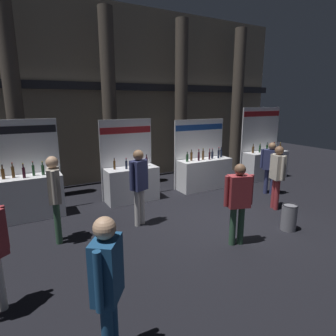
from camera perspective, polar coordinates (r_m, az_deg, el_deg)
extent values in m
plane|color=black|center=(7.07, 9.26, -10.06)|extent=(24.66, 24.66, 0.00)
cube|color=gray|center=(10.61, -6.55, 14.22)|extent=(12.33, 0.25, 5.94)
cube|color=#2D2D33|center=(10.34, -5.92, 15.90)|extent=(12.33, 0.20, 0.24)
cylinder|color=#51473D|center=(8.77, -28.62, 11.42)|extent=(0.45, 0.45, 5.47)
cylinder|color=#51473D|center=(9.20, -11.75, 12.74)|extent=(0.45, 0.45, 5.47)
cylinder|color=#51473D|center=(10.30, 2.66, 13.03)|extent=(0.45, 0.45, 5.47)
cylinder|color=#51473D|center=(11.88, 13.77, 12.70)|extent=(0.45, 0.45, 5.47)
cube|color=white|center=(7.61, -26.64, -5.43)|extent=(1.66, 0.60, 1.05)
cube|color=white|center=(7.77, -27.27, -0.05)|extent=(1.74, 0.04, 2.37)
cube|color=black|center=(7.61, -28.02, 6.81)|extent=(1.69, 0.01, 0.18)
cylinder|color=#472D14|center=(7.47, -30.31, -1.07)|extent=(0.07, 0.07, 0.23)
cylinder|color=#472D14|center=(7.43, -30.45, 0.13)|extent=(0.03, 0.03, 0.09)
cylinder|color=black|center=(7.42, -30.50, 0.52)|extent=(0.03, 0.03, 0.02)
cylinder|color=#472D14|center=(7.48, -28.77, -0.74)|extent=(0.07, 0.07, 0.27)
cylinder|color=#472D14|center=(7.44, -28.91, 0.54)|extent=(0.03, 0.03, 0.08)
cylinder|color=red|center=(7.43, -28.95, 0.90)|extent=(0.03, 0.03, 0.02)
cylinder|color=black|center=(7.35, -27.05, -0.85)|extent=(0.07, 0.07, 0.24)
cylinder|color=black|center=(7.31, -27.19, 0.40)|extent=(0.03, 0.03, 0.09)
cylinder|color=gold|center=(7.30, -27.23, 0.80)|extent=(0.03, 0.03, 0.02)
cylinder|color=#19381E|center=(7.46, -25.49, -0.47)|extent=(0.06, 0.06, 0.25)
cylinder|color=#19381E|center=(7.42, -25.61, 0.76)|extent=(0.03, 0.03, 0.08)
cylinder|color=red|center=(7.41, -25.65, 1.12)|extent=(0.03, 0.03, 0.02)
cylinder|color=#19381E|center=(7.45, -23.89, -0.37)|extent=(0.07, 0.07, 0.24)
cylinder|color=#19381E|center=(7.42, -24.01, 0.81)|extent=(0.03, 0.03, 0.08)
cylinder|color=gold|center=(7.41, -24.04, 1.16)|extent=(0.03, 0.03, 0.02)
cylinder|color=black|center=(7.44, -22.19, -0.15)|extent=(0.07, 0.07, 0.26)
cylinder|color=black|center=(7.41, -22.30, 1.14)|extent=(0.03, 0.03, 0.08)
cylinder|color=red|center=(7.40, -22.34, 1.51)|extent=(0.03, 0.03, 0.02)
cube|color=white|center=(8.09, -7.28, -3.32)|extent=(1.47, 0.60, 0.97)
cube|color=white|center=(8.24, -8.29, 1.72)|extent=(1.54, 0.04, 2.30)
cube|color=maroon|center=(8.09, -8.44, 7.55)|extent=(1.50, 0.01, 0.18)
cylinder|color=#472D14|center=(7.84, -10.74, 0.57)|extent=(0.06, 0.06, 0.24)
cylinder|color=#472D14|center=(7.81, -10.79, 1.65)|extent=(0.03, 0.03, 0.07)
cylinder|color=black|center=(7.80, -10.80, 1.95)|extent=(0.03, 0.03, 0.02)
cylinder|color=black|center=(7.85, -8.40, 0.62)|extent=(0.06, 0.06, 0.22)
cylinder|color=black|center=(7.82, -8.43, 1.65)|extent=(0.03, 0.03, 0.06)
cylinder|color=red|center=(7.81, -8.44, 1.94)|extent=(0.03, 0.03, 0.02)
cylinder|color=black|center=(7.95, -6.26, 1.04)|extent=(0.07, 0.07, 0.28)
cylinder|color=black|center=(7.91, -6.29, 2.26)|extent=(0.03, 0.03, 0.07)
cylinder|color=black|center=(7.91, -6.30, 2.56)|extent=(0.03, 0.03, 0.02)
cylinder|color=black|center=(8.12, -4.35, 1.23)|extent=(0.07, 0.07, 0.24)
cylinder|color=black|center=(8.09, -4.37, 2.34)|extent=(0.03, 0.03, 0.08)
cylinder|color=black|center=(8.08, -4.37, 2.68)|extent=(0.03, 0.03, 0.02)
cube|color=white|center=(9.24, 7.37, -1.21)|extent=(1.78, 0.60, 0.97)
cube|color=white|center=(9.38, 6.26, 2.95)|extent=(1.86, 0.04, 2.22)
cube|color=navy|center=(9.24, 6.47, 8.15)|extent=(1.81, 0.01, 0.18)
cylinder|color=#19381E|center=(8.71, 3.89, 2.02)|extent=(0.08, 0.08, 0.22)
cylinder|color=#19381E|center=(8.68, 3.90, 2.95)|extent=(0.03, 0.03, 0.06)
cylinder|color=black|center=(8.68, 3.91, 3.21)|extent=(0.03, 0.03, 0.02)
cylinder|color=#472D14|center=(8.87, 4.73, 2.34)|extent=(0.07, 0.07, 0.26)
cylinder|color=#472D14|center=(8.84, 4.75, 3.40)|extent=(0.03, 0.03, 0.07)
cylinder|color=black|center=(8.84, 4.76, 3.68)|extent=(0.03, 0.03, 0.02)
cylinder|color=black|center=(8.88, 6.21, 2.36)|extent=(0.06, 0.06, 0.27)
cylinder|color=black|center=(8.85, 6.24, 3.47)|extent=(0.03, 0.03, 0.08)
cylinder|color=red|center=(8.85, 6.25, 3.77)|extent=(0.03, 0.03, 0.02)
cylinder|color=#472D14|center=(9.04, 7.07, 2.54)|extent=(0.06, 0.06, 0.28)
cylinder|color=#472D14|center=(9.01, 7.11, 3.65)|extent=(0.03, 0.03, 0.08)
cylinder|color=gold|center=(9.01, 7.11, 3.94)|extent=(0.03, 0.03, 0.02)
cylinder|color=black|center=(9.11, 8.36, 2.46)|extent=(0.06, 0.06, 0.24)
cylinder|color=black|center=(9.08, 8.40, 3.47)|extent=(0.03, 0.03, 0.09)
cylinder|color=red|center=(9.08, 8.41, 3.79)|extent=(0.03, 0.03, 0.02)
cylinder|color=black|center=(9.30, 8.91, 2.60)|extent=(0.07, 0.07, 0.22)
cylinder|color=black|center=(9.28, 8.95, 3.53)|extent=(0.03, 0.03, 0.09)
cylinder|color=red|center=(9.27, 8.96, 3.85)|extent=(0.03, 0.03, 0.02)
cylinder|color=black|center=(9.35, 10.16, 2.76)|extent=(0.06, 0.06, 0.27)
cylinder|color=black|center=(9.32, 10.20, 3.81)|extent=(0.03, 0.03, 0.08)
cylinder|color=red|center=(9.31, 10.21, 4.09)|extent=(0.03, 0.03, 0.02)
cylinder|color=black|center=(9.56, 10.68, 2.92)|extent=(0.07, 0.07, 0.25)
cylinder|color=black|center=(9.53, 10.72, 3.85)|extent=(0.03, 0.03, 0.06)
cylinder|color=black|center=(9.53, 10.73, 4.09)|extent=(0.03, 0.03, 0.02)
cube|color=white|center=(10.98, 18.99, 0.56)|extent=(1.72, 0.60, 1.00)
cube|color=white|center=(11.07, 18.00, 4.88)|extent=(1.81, 0.04, 2.57)
cube|color=maroon|center=(10.97, 18.48, 10.33)|extent=(1.76, 0.01, 0.18)
cylinder|color=#472D14|center=(10.47, 16.76, 3.54)|extent=(0.08, 0.08, 0.23)
cylinder|color=#472D14|center=(10.44, 16.82, 4.37)|extent=(0.03, 0.03, 0.08)
cylinder|color=black|center=(10.44, 16.83, 4.62)|extent=(0.03, 0.03, 0.02)
cylinder|color=#19381E|center=(10.65, 18.01, 3.68)|extent=(0.06, 0.06, 0.25)
cylinder|color=#19381E|center=(10.63, 18.07, 4.52)|extent=(0.03, 0.03, 0.06)
cylinder|color=gold|center=(10.62, 18.09, 4.74)|extent=(0.03, 0.03, 0.02)
cylinder|color=#19381E|center=(10.88, 19.33, 3.75)|extent=(0.07, 0.07, 0.24)
cylinder|color=#19381E|center=(10.85, 19.39, 4.57)|extent=(0.03, 0.03, 0.07)
cylinder|color=black|center=(10.85, 19.41, 4.82)|extent=(0.03, 0.03, 0.02)
cylinder|color=#472D14|center=(11.06, 20.61, 3.83)|extent=(0.06, 0.06, 0.26)
cylinder|color=#472D14|center=(11.04, 20.68, 4.67)|extent=(0.03, 0.03, 0.07)
cylinder|color=red|center=(11.03, 20.69, 4.89)|extent=(0.03, 0.03, 0.02)
cylinder|color=#472D14|center=(11.30, 21.66, 3.83)|extent=(0.06, 0.06, 0.22)
cylinder|color=#472D14|center=(11.28, 21.72, 4.56)|extent=(0.03, 0.03, 0.08)
cylinder|color=gold|center=(11.27, 21.74, 4.80)|extent=(0.03, 0.03, 0.02)
cylinder|color=slate|center=(6.87, 23.19, -9.20)|extent=(0.33, 0.33, 0.56)
torus|color=black|center=(6.77, 23.42, -6.90)|extent=(0.33, 0.33, 0.02)
cylinder|color=#33563D|center=(6.10, -21.35, -10.38)|extent=(0.12, 0.12, 0.85)
cylinder|color=#33563D|center=(6.25, -21.36, -9.81)|extent=(0.12, 0.12, 0.85)
cube|color=#ADA393|center=(5.93, -21.97, -3.28)|extent=(0.28, 0.39, 0.67)
sphere|color=tan|center=(5.82, -22.36, 1.07)|extent=(0.23, 0.23, 0.23)
cylinder|color=#ADA393|center=(5.71, -22.00, -3.72)|extent=(0.08, 0.08, 0.64)
cylinder|color=#ADA393|center=(6.14, -21.97, -2.56)|extent=(0.08, 0.08, 0.64)
cylinder|color=#33563D|center=(5.81, 12.91, -11.31)|extent=(0.12, 0.12, 0.79)
cylinder|color=#33563D|center=(5.88, 14.46, -11.09)|extent=(0.12, 0.12, 0.79)
cube|color=maroon|center=(5.59, 14.09, -4.56)|extent=(0.48, 0.37, 0.63)
sphere|color=brown|center=(5.48, 14.34, -0.30)|extent=(0.22, 0.22, 0.22)
cylinder|color=maroon|center=(5.48, 11.69, -4.62)|extent=(0.08, 0.08, 0.60)
cylinder|color=maroon|center=(5.70, 16.41, -4.20)|extent=(0.08, 0.08, 0.60)
cylinder|color=silver|center=(6.50, -6.25, -8.06)|extent=(0.12, 0.12, 0.85)
cylinder|color=silver|center=(6.60, -5.27, -7.69)|extent=(0.12, 0.12, 0.85)
cube|color=navy|center=(6.32, -5.91, -1.45)|extent=(0.41, 0.36, 0.67)
sphere|color=#8C6647|center=(6.22, -6.01, 2.63)|extent=(0.23, 0.23, 0.23)
cylinder|color=navy|center=(6.17, -7.32, -1.69)|extent=(0.08, 0.08, 0.64)
cylinder|color=navy|center=(6.46, -4.57, -0.93)|extent=(0.08, 0.08, 0.64)
cylinder|color=navy|center=(3.56, -11.11, -28.73)|extent=(0.12, 0.12, 0.82)
cube|color=navy|center=(3.05, -12.25, -19.33)|extent=(0.41, 0.44, 0.65)
sphere|color=tan|center=(2.84, -12.70, -11.73)|extent=(0.23, 0.23, 0.23)
cylinder|color=navy|center=(3.23, -10.89, -16.97)|extent=(0.08, 0.08, 0.62)
cylinder|color=navy|center=(2.87, -13.85, -21.41)|extent=(0.08, 0.08, 0.62)
cylinder|color=maroon|center=(8.05, 20.56, -4.77)|extent=(0.12, 0.12, 0.81)
cylinder|color=maroon|center=(7.93, 21.08, -5.07)|extent=(0.12, 0.12, 0.81)
cube|color=#ADA393|center=(7.80, 21.25, 0.16)|extent=(0.35, 0.41, 0.64)
sphere|color=brown|center=(7.72, 21.52, 3.32)|extent=(0.22, 0.22, 0.22)
cylinder|color=#ADA393|center=(7.98, 20.45, 0.63)|extent=(0.08, 0.08, 0.61)
cylinder|color=#ADA393|center=(7.62, 22.11, -0.10)|extent=(0.08, 0.08, 0.61)
cylinder|color=navy|center=(9.20, 19.16, -2.57)|extent=(0.12, 0.12, 0.77)
cylinder|color=navy|center=(9.20, 20.28, -2.66)|extent=(0.12, 0.12, 0.77)
cube|color=navy|center=(9.04, 20.06, 1.59)|extent=(0.48, 0.51, 0.61)
sphere|color=#8C6647|center=(8.97, 20.27, 4.19)|extent=(0.21, 0.21, 0.21)
cylinder|color=navy|center=(9.05, 18.37, 1.82)|extent=(0.08, 0.08, 0.58)
cylinder|color=navy|center=(9.04, 21.76, 1.54)|extent=(0.08, 0.08, 0.58)
cylinder|color=maroon|center=(4.44, -30.16, -10.29)|extent=(0.08, 0.08, 0.61)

